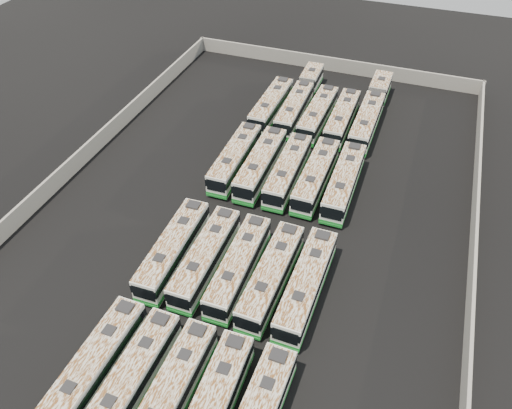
# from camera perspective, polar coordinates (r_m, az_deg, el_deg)

# --- Properties ---
(ground) EXTENTS (140.00, 140.00, 0.00)m
(ground) POSITION_cam_1_polar(r_m,az_deg,el_deg) (53.42, -0.57, -1.33)
(ground) COLOR black
(ground) RESTS_ON ground
(perimeter_wall) EXTENTS (45.20, 73.20, 2.20)m
(perimeter_wall) POSITION_cam_1_polar(r_m,az_deg,el_deg) (52.68, -0.58, -0.45)
(perimeter_wall) COLOR gray
(perimeter_wall) RESTS_ON ground
(bus_front_far_left) EXTENTS (2.65, 11.73, 3.30)m
(bus_front_far_left) POSITION_cam_1_polar(r_m,az_deg,el_deg) (41.92, -18.05, -17.29)
(bus_front_far_left) COLOR silver
(bus_front_far_left) RESTS_ON ground
(bus_front_left) EXTENTS (2.60, 11.54, 3.24)m
(bus_front_left) POSITION_cam_1_polar(r_m,az_deg,el_deg) (40.64, -14.07, -18.91)
(bus_front_left) COLOR silver
(bus_front_left) RESTS_ON ground
(bus_front_center) EXTENTS (2.46, 11.49, 3.24)m
(bus_front_center) POSITION_cam_1_polar(r_m,az_deg,el_deg) (39.55, -9.70, -20.51)
(bus_front_center) COLOR silver
(bus_front_center) RESTS_ON ground
(bus_midfront_far_left) EXTENTS (2.81, 11.87, 3.33)m
(bus_midfront_far_left) POSITION_cam_1_polar(r_m,az_deg,el_deg) (48.23, -9.42, -5.05)
(bus_midfront_far_left) COLOR silver
(bus_midfront_far_left) RESTS_ON ground
(bus_midfront_left) EXTENTS (2.53, 11.64, 3.27)m
(bus_midfront_left) POSITION_cam_1_polar(r_m,az_deg,el_deg) (47.14, -5.78, -6.02)
(bus_midfront_left) COLOR silver
(bus_midfront_left) RESTS_ON ground
(bus_midfront_center) EXTENTS (2.57, 11.56, 3.25)m
(bus_midfront_center) POSITION_cam_1_polar(r_m,az_deg,el_deg) (46.21, -2.01, -7.05)
(bus_midfront_center) COLOR silver
(bus_midfront_center) RESTS_ON ground
(bus_midfront_right) EXTENTS (2.77, 11.79, 3.31)m
(bus_midfront_right) POSITION_cam_1_polar(r_m,az_deg,el_deg) (45.38, 1.75, -8.18)
(bus_midfront_right) COLOR silver
(bus_midfront_right) RESTS_ON ground
(bus_midfront_far_right) EXTENTS (2.71, 12.02, 3.38)m
(bus_midfront_far_right) POSITION_cam_1_polar(r_m,az_deg,el_deg) (44.90, 5.76, -9.09)
(bus_midfront_far_right) COLOR silver
(bus_midfront_far_right) RESTS_ON ground
(bus_midback_far_left) EXTENTS (2.67, 11.81, 3.32)m
(bus_midback_far_left) POSITION_cam_1_polar(r_m,az_deg,el_deg) (58.73, -2.40, 5.30)
(bus_midback_far_left) COLOR silver
(bus_midback_far_left) RESTS_ON ground
(bus_midback_left) EXTENTS (2.64, 12.01, 3.38)m
(bus_midback_left) POSITION_cam_1_polar(r_m,az_deg,el_deg) (57.71, 0.54, 4.65)
(bus_midback_left) COLOR silver
(bus_midback_left) RESTS_ON ground
(bus_midback_center) EXTENTS (2.65, 11.77, 3.31)m
(bus_midback_center) POSITION_cam_1_polar(r_m,az_deg,el_deg) (56.90, 3.66, 3.89)
(bus_midback_center) COLOR silver
(bus_midback_center) RESTS_ON ground
(bus_midback_right) EXTENTS (2.62, 11.83, 3.33)m
(bus_midback_right) POSITION_cam_1_polar(r_m,az_deg,el_deg) (56.42, 6.85, 3.29)
(bus_midback_right) COLOR silver
(bus_midback_right) RESTS_ON ground
(bus_midback_far_right) EXTENTS (2.57, 11.95, 3.37)m
(bus_midback_far_right) POSITION_cam_1_polar(r_m,az_deg,el_deg) (55.97, 10.01, 2.57)
(bus_midback_far_right) COLOR silver
(bus_midback_far_right) RESTS_ON ground
(bus_back_far_left) EXTENTS (2.60, 11.76, 3.31)m
(bus_back_far_left) POSITION_cam_1_polar(r_m,az_deg,el_deg) (68.95, 1.74, 11.25)
(bus_back_far_left) COLOR silver
(bus_back_far_left) RESTS_ON ground
(bus_back_left) EXTENTS (2.75, 17.79, 3.22)m
(bus_back_left) POSITION_cam_1_polar(r_m,az_deg,el_deg) (70.90, 5.06, 11.98)
(bus_back_left) COLOR silver
(bus_back_left) RESTS_ON ground
(bus_back_center) EXTENTS (2.72, 11.66, 3.27)m
(bus_back_center) POSITION_cam_1_polar(r_m,az_deg,el_deg) (67.49, 7.06, 10.21)
(bus_back_center) COLOR silver
(bus_back_center) RESTS_ON ground
(bus_back_right) EXTENTS (2.44, 11.49, 3.24)m
(bus_back_right) POSITION_cam_1_polar(r_m,az_deg,el_deg) (67.13, 9.79, 9.71)
(bus_back_right) COLOR silver
(bus_back_right) RESTS_ON ground
(bus_back_far_right) EXTENTS (2.71, 18.56, 3.36)m
(bus_back_far_right) POSITION_cam_1_polar(r_m,az_deg,el_deg) (69.52, 13.03, 10.46)
(bus_back_far_right) COLOR silver
(bus_back_far_right) RESTS_ON ground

